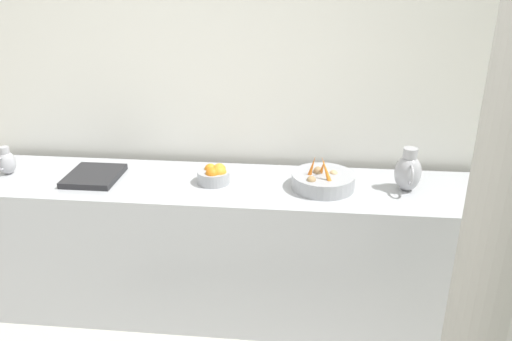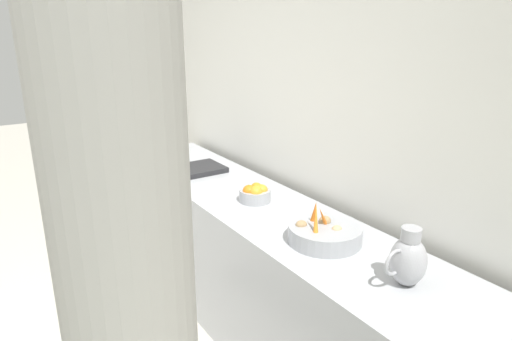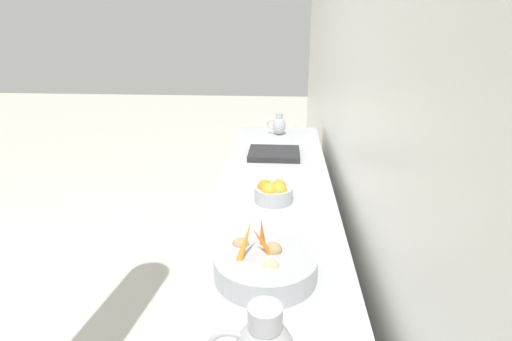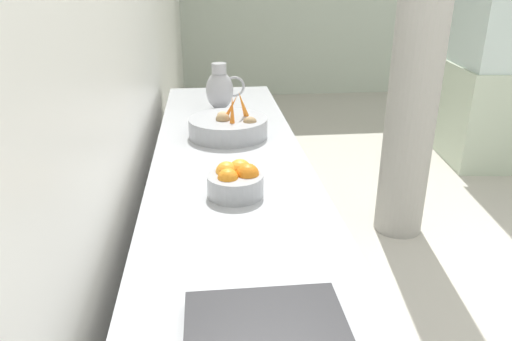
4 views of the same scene
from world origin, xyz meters
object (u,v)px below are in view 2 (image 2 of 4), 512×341
(support_column, at_px, (121,217))
(vegetable_colander, at_px, (324,233))
(metal_pitcher_tall, at_px, (408,260))
(orange_bowl, at_px, (255,193))
(metal_pitcher_short, at_px, (171,145))

(support_column, bearing_deg, vegetable_colander, -152.85)
(vegetable_colander, relative_size, metal_pitcher_tall, 1.44)
(orange_bowl, bearing_deg, metal_pitcher_tall, 90.57)
(support_column, bearing_deg, metal_pitcher_short, -114.67)
(vegetable_colander, bearing_deg, orange_bowl, -90.75)
(metal_pitcher_tall, height_order, metal_pitcher_short, metal_pitcher_tall)
(orange_bowl, relative_size, support_column, 0.06)
(orange_bowl, xyz_separation_m, support_column, (1.14, 1.22, 0.57))
(vegetable_colander, relative_size, metal_pitcher_short, 2.08)
(vegetable_colander, bearing_deg, metal_pitcher_tall, 92.32)
(vegetable_colander, xyz_separation_m, metal_pitcher_short, (-0.01, -1.92, 0.03))
(support_column, bearing_deg, orange_bowl, -133.26)
(metal_pitcher_tall, xyz_separation_m, metal_pitcher_short, (0.01, -2.40, -0.04))
(metal_pitcher_tall, distance_m, metal_pitcher_short, 2.40)
(vegetable_colander, distance_m, orange_bowl, 0.63)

